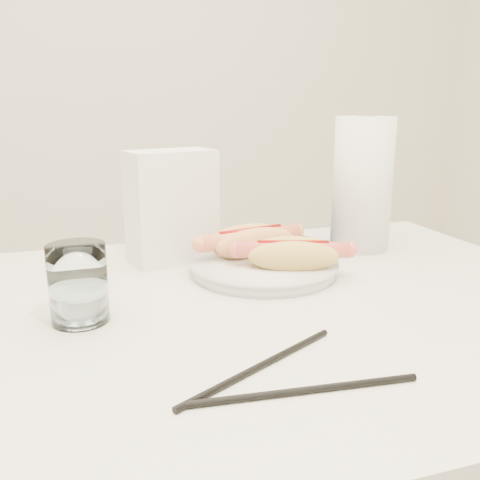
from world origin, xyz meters
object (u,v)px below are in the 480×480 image
object	(u,v)px
hotdog_left	(251,242)
plate	(264,268)
table	(222,343)
paper_towel_roll	(362,184)
hotdog_right	(293,254)
water_glass	(78,284)
napkin_box	(172,207)

from	to	relation	value
hotdog_left	plate	bearing A→B (deg)	-92.73
table	plate	xyz separation A→B (m)	(0.11, 0.12, 0.07)
plate	paper_towel_roll	bearing A→B (deg)	22.11
table	hotdog_right	distance (m)	0.19
plate	water_glass	size ratio (longest dim) A/B	2.29
table	water_glass	distance (m)	0.23
hotdog_right	paper_towel_roll	xyz separation A→B (m)	(0.21, 0.14, 0.09)
hotdog_right	hotdog_left	bearing A→B (deg)	132.41
hotdog_left	paper_towel_roll	xyz separation A→B (m)	(0.25, 0.05, 0.09)
plate	paper_towel_roll	distance (m)	0.29
table	paper_towel_roll	distance (m)	0.46
water_glass	paper_towel_roll	size ratio (longest dim) A/B	0.41
hotdog_left	napkin_box	size ratio (longest dim) A/B	0.98
water_glass	paper_towel_roll	world-z (taller)	paper_towel_roll
table	napkin_box	size ratio (longest dim) A/B	5.82
paper_towel_roll	table	bearing A→B (deg)	-148.33
plate	water_glass	distance (m)	0.33
napkin_box	paper_towel_roll	xyz separation A→B (m)	(0.38, -0.03, 0.03)
paper_towel_roll	water_glass	bearing A→B (deg)	-158.93
water_glass	napkin_box	distance (m)	0.30
hotdog_right	napkin_box	distance (m)	0.25
hotdog_right	water_glass	bearing A→B (deg)	-150.18
water_glass	napkin_box	world-z (taller)	napkin_box
plate	water_glass	world-z (taller)	water_glass
table	hotdog_left	xyz separation A→B (m)	(0.10, 0.17, 0.11)
plate	hotdog_left	xyz separation A→B (m)	(-0.01, 0.05, 0.04)
napkin_box	paper_towel_roll	world-z (taller)	paper_towel_roll
table	paper_towel_roll	world-z (taller)	paper_towel_roll
plate	water_glass	xyz separation A→B (m)	(-0.31, -0.11, 0.04)
table	water_glass	bearing A→B (deg)	178.09
napkin_box	hotdog_right	bearing A→B (deg)	-59.38
hotdog_left	hotdog_right	world-z (taller)	hotdog_left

